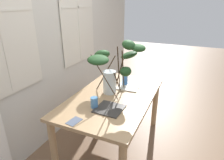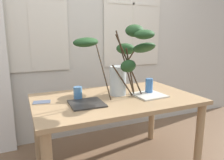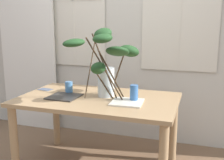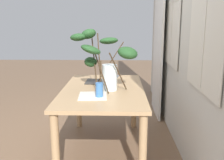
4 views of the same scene
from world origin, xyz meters
name	(u,v)px [view 2 (image 2 of 4)]	position (x,y,z in m)	size (l,w,h in m)	color
back_wall_with_windows	(85,20)	(0.00, 0.91, 1.46)	(5.23, 0.14, 2.92)	beige
dining_table	(116,108)	(0.00, 0.00, 0.62)	(1.46, 0.88, 0.72)	tan
vase_with_branches	(122,59)	(0.07, 0.02, 1.07)	(0.75, 0.73, 0.67)	silver
drinking_glass_blue_left	(78,93)	(-0.33, 0.07, 0.78)	(0.08, 0.08, 0.11)	#4C84BC
drinking_glass_blue_right	(149,86)	(0.35, -0.01, 0.80)	(0.07, 0.07, 0.15)	#386BAD
plate_square_left	(87,104)	(-0.30, -0.09, 0.73)	(0.27, 0.27, 0.01)	#2D2B28
plate_square_right	(149,95)	(0.30, -0.08, 0.73)	(0.27, 0.27, 0.01)	silver
napkin_folded	(42,102)	(-0.63, 0.12, 0.73)	(0.14, 0.09, 0.00)	#4C566B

